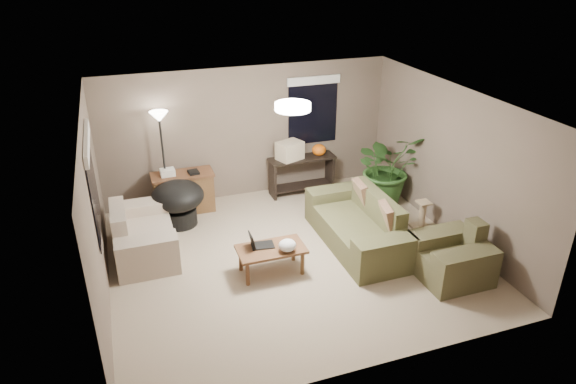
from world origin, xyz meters
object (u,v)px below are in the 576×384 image
object	(u,v)px
armchair	(452,258)
papasan_chair	(178,200)
main_sofa	(359,228)
desk	(184,192)
console_table	(302,172)
cat_scratching_post	(422,217)
coffee_table	(271,252)
loveseat	(142,237)
houseplant	(387,175)
floor_lamp	(160,129)

from	to	relation	value
armchair	papasan_chair	bearing A→B (deg)	140.79
main_sofa	armchair	world-z (taller)	same
desk	papasan_chair	distance (m)	0.51
console_table	cat_scratching_post	distance (m)	2.49
desk	coffee_table	bearing A→B (deg)	-69.29
armchair	console_table	xyz separation A→B (m)	(-1.08, 3.39, 0.14)
loveseat	cat_scratching_post	xyz separation A→B (m)	(4.63, -0.74, -0.08)
papasan_chair	houseplant	world-z (taller)	houseplant
main_sofa	cat_scratching_post	bearing A→B (deg)	5.02
loveseat	armchair	xyz separation A→B (m)	(4.24, -2.12, 0.00)
main_sofa	loveseat	xyz separation A→B (m)	(-3.36, 0.85, 0.00)
main_sofa	papasan_chair	distance (m)	3.12
houseplant	papasan_chair	bearing A→B (deg)	174.46
armchair	houseplant	world-z (taller)	houseplant
cat_scratching_post	papasan_chair	bearing A→B (deg)	159.10
loveseat	console_table	xyz separation A→B (m)	(3.16, 1.27, 0.14)
desk	houseplant	distance (m)	3.79
coffee_table	console_table	distance (m)	2.81
main_sofa	floor_lamp	bearing A→B (deg)	142.54
armchair	houseplant	size ratio (longest dim) A/B	0.72
floor_lamp	cat_scratching_post	size ratio (longest dim) A/B	3.82
floor_lamp	cat_scratching_post	world-z (taller)	floor_lamp
loveseat	cat_scratching_post	distance (m)	4.69
desk	floor_lamp	world-z (taller)	floor_lamp
papasan_chair	cat_scratching_post	size ratio (longest dim) A/B	2.23
cat_scratching_post	loveseat	bearing A→B (deg)	170.98
console_table	cat_scratching_post	xyz separation A→B (m)	(1.47, -2.00, -0.22)
loveseat	armchair	bearing A→B (deg)	-26.63
floor_lamp	houseplant	world-z (taller)	floor_lamp
desk	armchair	bearing A→B (deg)	-44.85
floor_lamp	houseplant	xyz separation A→B (m)	(3.97, -0.90, -1.05)
papasan_chair	houseplant	xyz separation A→B (m)	(3.85, -0.37, 0.08)
loveseat	floor_lamp	bearing A→B (deg)	66.27
main_sofa	console_table	bearing A→B (deg)	95.43
console_table	floor_lamp	distance (m)	2.84
console_table	houseplant	bearing A→B (deg)	-32.26
loveseat	console_table	size ratio (longest dim) A/B	1.23
armchair	cat_scratching_post	xyz separation A→B (m)	(0.39, 1.39, -0.08)
coffee_table	floor_lamp	size ratio (longest dim) A/B	0.52
armchair	floor_lamp	bearing A→B (deg)	137.05
houseplant	desk	bearing A→B (deg)	167.07
main_sofa	papasan_chair	world-z (taller)	main_sofa
desk	floor_lamp	bearing A→B (deg)	169.96
armchair	coffee_table	xyz separation A→B (m)	(-2.47, 0.95, 0.06)
floor_lamp	cat_scratching_post	distance (m)	4.75
loveseat	houseplant	bearing A→B (deg)	4.98
desk	papasan_chair	xyz separation A→B (m)	(-0.16, -0.47, 0.09)
main_sofa	armchair	distance (m)	1.55
coffee_table	papasan_chair	bearing A→B (deg)	118.98
coffee_table	main_sofa	bearing A→B (deg)	11.49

